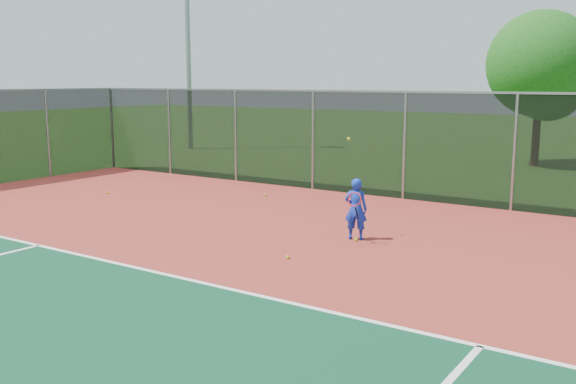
% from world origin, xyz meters
% --- Properties ---
extents(court_apron, '(30.00, 20.00, 0.02)m').
position_xyz_m(court_apron, '(0.00, 2.00, 0.01)').
color(court_apron, maroon).
rests_on(court_apron, ground).
extents(fence_back, '(30.00, 0.06, 3.03)m').
position_xyz_m(fence_back, '(0.00, 12.00, 1.56)').
color(fence_back, black).
rests_on(fence_back, court_apron).
extents(tennis_player, '(0.59, 0.63, 2.14)m').
position_xyz_m(tennis_player, '(-1.91, 7.05, 0.68)').
color(tennis_player, '#1434BF').
rests_on(tennis_player, court_apron).
extents(practice_ball_0, '(0.07, 0.07, 0.07)m').
position_xyz_m(practice_ball_0, '(-2.26, 5.01, 0.06)').
color(practice_ball_0, '#ACCA17').
rests_on(practice_ball_0, court_apron).
extents(practice_ball_1, '(0.07, 0.07, 0.07)m').
position_xyz_m(practice_ball_1, '(-6.48, 10.16, 0.06)').
color(practice_ball_1, '#ACCA17').
rests_on(practice_ball_1, court_apron).
extents(practice_ball_3, '(0.07, 0.07, 0.07)m').
position_xyz_m(practice_ball_3, '(-10.58, 7.89, 0.06)').
color(practice_ball_3, '#ACCA17').
rests_on(practice_ball_3, court_apron).
extents(practice_ball_6, '(0.07, 0.07, 0.07)m').
position_xyz_m(practice_ball_6, '(-1.83, 6.93, 0.06)').
color(practice_ball_6, '#ACCA17').
rests_on(practice_ball_6, court_apron).
extents(floodlight_nw, '(0.90, 0.40, 12.55)m').
position_xyz_m(floodlight_nw, '(-17.27, 18.88, 7.05)').
color(floodlight_nw, gray).
rests_on(floodlight_nw, ground).
extents(tree_back_left, '(4.08, 4.08, 6.00)m').
position_xyz_m(tree_back_left, '(-1.53, 21.53, 3.76)').
color(tree_back_left, '#3A2015').
rests_on(tree_back_left, ground).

